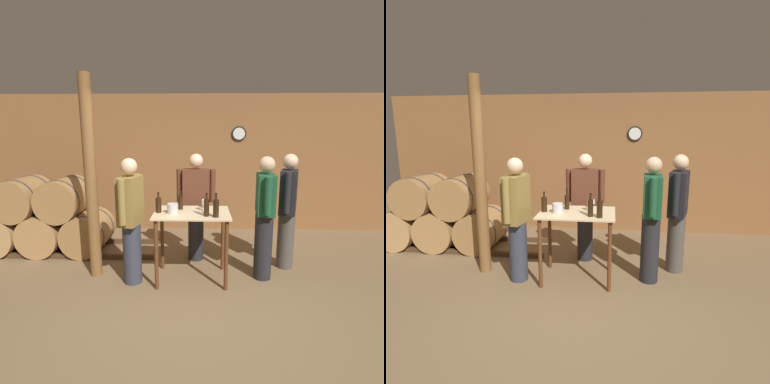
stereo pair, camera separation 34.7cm
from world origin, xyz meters
The scene contains 16 objects.
ground_plane centered at (0.00, 0.00, 0.00)m, with size 14.00×14.00×0.00m, color brown.
back_wall centered at (0.00, 2.68, 1.35)m, with size 8.40×0.08×2.70m.
barrel_rack centered at (-2.52, 1.42, 0.55)m, with size 3.68×0.85×1.26m.
tasting_table centered at (-0.07, 0.49, 0.74)m, with size 0.99×0.71×0.94m.
wooden_post centered at (-1.42, 0.57, 1.35)m, with size 0.16×0.16×2.70m.
wine_bottle_far_left centered at (-0.51, 0.46, 1.04)m, with size 0.08×0.08×0.27m.
wine_bottle_left centered at (-0.23, 0.63, 1.05)m, with size 0.06×0.06×0.28m.
wine_bottle_center centered at (0.12, 0.30, 1.06)m, with size 0.07×0.07×0.30m.
wine_bottle_right centered at (0.23, 0.26, 1.06)m, with size 0.07×0.07×0.30m.
wine_glass_near_left centered at (0.09, 0.56, 1.05)m, with size 0.07×0.07×0.16m.
wine_glass_near_center centered at (0.11, 0.70, 1.03)m, with size 0.07×0.07×0.12m.
ice_bucket centered at (-0.32, 0.42, 1.00)m, with size 0.14×0.14×0.13m.
person_host centered at (-0.85, 0.37, 0.88)m, with size 0.29×0.58×1.66m.
person_visitor_with_scarf centered at (0.89, 0.54, 0.88)m, with size 0.25×0.59×1.67m.
person_visitor_bearded centered at (1.29, 0.89, 0.89)m, with size 0.34×0.56×1.68m.
person_visitor_near_door centered at (-0.03, 1.15, 0.88)m, with size 0.59×0.24×1.66m.
Camera 1 is at (0.04, -3.31, 1.97)m, focal length 28.00 mm.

